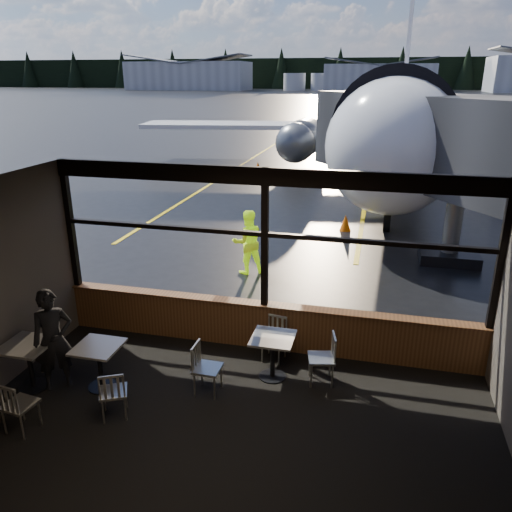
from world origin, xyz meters
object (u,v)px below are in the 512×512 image
at_px(chair_near_e, 321,359).
at_px(chair_near_w, 208,369).
at_px(chair_mid_s, 113,392).
at_px(cafe_table_near, 273,357).
at_px(cafe_table_mid, 100,367).
at_px(cafe_table_left, 31,366).
at_px(jet_bridge, 445,174).
at_px(passenger, 53,340).
at_px(chair_left_s, 20,405).
at_px(cone_wing, 258,167).
at_px(cone_nose, 345,223).
at_px(ground_crew, 248,242).
at_px(chair_near_n, 274,340).
at_px(airliner, 405,63).

relative_size(chair_near_e, chair_near_w, 1.02).
bearing_deg(chair_mid_s, chair_near_e, 2.54).
bearing_deg(chair_near_w, chair_near_e, 113.40).
height_order(cafe_table_near, chair_mid_s, chair_mid_s).
distance_m(cafe_table_mid, cafe_table_left, 1.16).
distance_m(jet_bridge, passenger, 10.26).
distance_m(chair_left_s, passenger, 1.23).
bearing_deg(cone_wing, passenger, -86.08).
xyz_separation_m(cafe_table_mid, cone_wing, (-2.12, 20.18, -0.12)).
bearing_deg(cone_nose, chair_mid_s, -104.18).
relative_size(chair_near_e, ground_crew, 0.53).
relative_size(chair_near_w, ground_crew, 0.52).
xyz_separation_m(cafe_table_near, chair_left_s, (-3.31, -2.24, 0.05)).
height_order(chair_near_w, chair_near_n, chair_near_w).
xyz_separation_m(airliner, chair_near_w, (-3.43, -22.55, -5.17)).
height_order(chair_near_w, chair_mid_s, chair_near_w).
height_order(jet_bridge, cafe_table_left, jet_bridge).
relative_size(airliner, chair_left_s, 41.42).
xyz_separation_m(jet_bridge, chair_near_e, (-2.39, -6.43, -2.11)).
bearing_deg(cone_nose, chair_near_n, -94.53).
xyz_separation_m(cafe_table_near, cafe_table_mid, (-2.74, -0.98, 0.00)).
height_order(cafe_table_near, passenger, passenger).
bearing_deg(chair_left_s, chair_near_e, 36.67).
xyz_separation_m(chair_near_n, cone_nose, (0.69, 8.67, -0.15)).
bearing_deg(chair_near_w, chair_left_s, -55.78).
relative_size(cafe_table_mid, chair_near_w, 0.89).
height_order(jet_bridge, chair_near_w, jet_bridge).
bearing_deg(cafe_table_mid, chair_mid_s, -46.75).
height_order(airliner, chair_near_e, airliner).
bearing_deg(chair_near_w, jet_bridge, 150.67).
distance_m(chair_near_w, chair_near_n, 1.51).
height_order(airliner, chair_near_w, airliner).
bearing_deg(ground_crew, cafe_table_mid, 49.12).
relative_size(jet_bridge, passenger, 6.67).
relative_size(chair_near_w, chair_mid_s, 1.05).
bearing_deg(cafe_table_left, cone_nose, 66.96).
height_order(cafe_table_mid, ground_crew, ground_crew).
bearing_deg(cafe_table_near, cafe_table_left, -162.01).
distance_m(airliner, passenger, 24.20).
bearing_deg(passenger, cafe_table_mid, -30.36).
bearing_deg(passenger, chair_near_w, -30.75).
xyz_separation_m(chair_near_n, chair_left_s, (-3.22, -2.80, 0.02)).
xyz_separation_m(jet_bridge, chair_mid_s, (-5.38, -8.09, -2.14)).
xyz_separation_m(cafe_table_left, chair_near_n, (3.78, 1.82, 0.00)).
xyz_separation_m(cafe_table_near, cone_nose, (0.59, 9.24, -0.12)).
bearing_deg(cafe_table_near, jet_bridge, 63.53).
xyz_separation_m(jet_bridge, ground_crew, (-4.90, -1.76, -1.71)).
bearing_deg(cafe_table_near, cafe_table_mid, -160.37).
bearing_deg(cafe_table_left, cone_wing, 92.77).
bearing_deg(cafe_table_mid, chair_near_w, 9.22).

